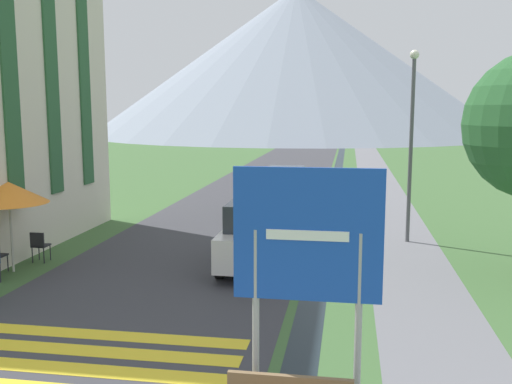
% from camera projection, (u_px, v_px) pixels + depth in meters
% --- Properties ---
extents(ground_plane, '(160.00, 160.00, 0.00)m').
position_uv_depth(ground_plane, '(303.00, 207.00, 24.45)').
color(ground_plane, '#3D6033').
extents(road, '(6.40, 60.00, 0.01)m').
position_uv_depth(road, '(275.00, 178.00, 34.62)').
color(road, '#38383D').
rests_on(road, ground_plane).
extents(footpath, '(2.20, 60.00, 0.01)m').
position_uv_depth(footpath, '(377.00, 180.00, 33.64)').
color(footpath, slate).
rests_on(footpath, ground_plane).
extents(drainage_channel, '(0.60, 60.00, 0.00)m').
position_uv_depth(drainage_channel, '(336.00, 179.00, 34.03)').
color(drainage_channel, black).
rests_on(drainage_channel, ground_plane).
extents(crosswalk_marking, '(5.44, 2.54, 0.01)m').
position_uv_depth(crosswalk_marking, '(78.00, 359.00, 9.57)').
color(crosswalk_marking, yellow).
rests_on(crosswalk_marking, ground_plane).
extents(mountain_distant, '(63.51, 63.51, 22.54)m').
position_uv_depth(mountain_distant, '(296.00, 62.00, 88.96)').
color(mountain_distant, gray).
rests_on(mountain_distant, ground_plane).
extents(road_sign, '(2.05, 0.11, 3.40)m').
position_uv_depth(road_sign, '(307.00, 253.00, 7.80)').
color(road_sign, '#9E9EA3').
rests_on(road_sign, ground_plane).
extents(parked_car_near, '(1.72, 3.95, 1.82)m').
position_uv_depth(parked_car_near, '(258.00, 234.00, 15.01)').
color(parked_car_near, silver).
rests_on(parked_car_near, ground_plane).
extents(parked_car_far, '(1.83, 4.46, 1.82)m').
position_uv_depth(parked_car_far, '(285.00, 190.00, 22.95)').
color(parked_car_far, '#28663D').
rests_on(parked_car_far, ground_plane).
extents(cafe_chair_far_right, '(0.40, 0.40, 0.85)m').
position_uv_depth(cafe_chair_far_right, '(39.00, 244.00, 15.55)').
color(cafe_chair_far_right, '#232328').
rests_on(cafe_chair_far_right, ground_plane).
extents(cafe_umbrella_middle_orange, '(1.96, 1.96, 2.35)m').
position_uv_depth(cafe_umbrella_middle_orange, '(9.00, 193.00, 14.42)').
color(cafe_umbrella_middle_orange, '#B7B2A8').
rests_on(cafe_umbrella_middle_orange, ground_plane).
extents(streetlamp, '(0.28, 0.28, 5.93)m').
position_uv_depth(streetlamp, '(411.00, 132.00, 17.54)').
color(streetlamp, '#515156').
rests_on(streetlamp, ground_plane).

